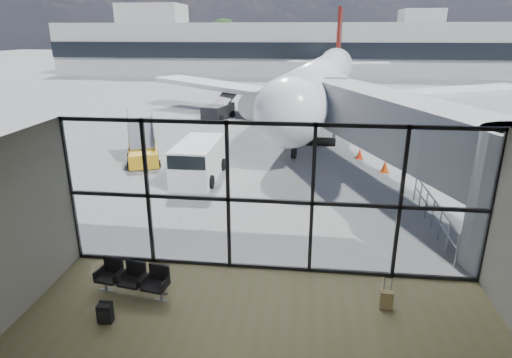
% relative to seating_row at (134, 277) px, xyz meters
% --- Properties ---
extents(ground, '(220.00, 220.00, 0.00)m').
position_rel_seating_row_xyz_m(ground, '(3.52, 41.70, -0.51)').
color(ground, slate).
rests_on(ground, ground).
extents(lounge_shell, '(12.02, 8.01, 4.51)m').
position_rel_seating_row_xyz_m(lounge_shell, '(3.52, -3.10, 2.14)').
color(lounge_shell, '#696842').
rests_on(lounge_shell, ground).
extents(glass_curtain_wall, '(12.10, 0.12, 4.50)m').
position_rel_seating_row_xyz_m(glass_curtain_wall, '(3.52, 1.70, 1.74)').
color(glass_curtain_wall, white).
rests_on(glass_curtain_wall, ground).
extents(jet_bridge, '(8.00, 16.50, 4.33)m').
position_rel_seating_row_xyz_m(jet_bridge, '(8.42, 8.77, 2.25)').
color(jet_bridge, gray).
rests_on(jet_bridge, ground).
extents(apron_railing, '(0.06, 5.46, 1.11)m').
position_rel_seating_row_xyz_m(apron_railing, '(9.12, 5.20, 0.21)').
color(apron_railing, gray).
rests_on(apron_railing, ground).
extents(far_terminal, '(80.00, 12.20, 11.00)m').
position_rel_seating_row_xyz_m(far_terminal, '(2.93, 63.67, 3.70)').
color(far_terminal, '#A2A29E').
rests_on(far_terminal, ground).
extents(tree_0, '(4.95, 4.95, 7.12)m').
position_rel_seating_row_xyz_m(tree_0, '(-41.48, 73.70, 4.12)').
color(tree_0, '#382619').
rests_on(tree_0, ground).
extents(tree_1, '(5.61, 5.61, 8.07)m').
position_rel_seating_row_xyz_m(tree_1, '(-35.48, 73.70, 4.75)').
color(tree_1, '#382619').
rests_on(tree_1, ground).
extents(tree_2, '(6.27, 6.27, 9.03)m').
position_rel_seating_row_xyz_m(tree_2, '(-29.48, 73.70, 5.37)').
color(tree_2, '#382619').
rests_on(tree_2, ground).
extents(tree_3, '(4.95, 4.95, 7.12)m').
position_rel_seating_row_xyz_m(tree_3, '(-23.48, 73.70, 4.12)').
color(tree_3, '#382619').
rests_on(tree_3, ground).
extents(tree_4, '(5.61, 5.61, 8.07)m').
position_rel_seating_row_xyz_m(tree_4, '(-17.48, 73.70, 4.75)').
color(tree_4, '#382619').
rests_on(tree_4, ground).
extents(tree_5, '(6.27, 6.27, 9.03)m').
position_rel_seating_row_xyz_m(tree_5, '(-11.48, 73.70, 5.37)').
color(tree_5, '#382619').
rests_on(tree_5, ground).
extents(seating_row, '(2.06, 0.88, 0.91)m').
position_rel_seating_row_xyz_m(seating_row, '(0.00, 0.00, 0.00)').
color(seating_row, gray).
rests_on(seating_row, ground).
extents(backpack, '(0.36, 0.33, 0.53)m').
position_rel_seating_row_xyz_m(backpack, '(-0.25, -1.27, -0.25)').
color(backpack, black).
rests_on(backpack, ground).
extents(suitcase, '(0.35, 0.27, 0.89)m').
position_rel_seating_row_xyz_m(suitcase, '(6.68, 0.09, -0.24)').
color(suitcase, olive).
rests_on(suitcase, ground).
extents(airliner, '(31.27, 36.40, 9.40)m').
position_rel_seating_row_xyz_m(airliner, '(5.74, 27.54, 2.36)').
color(airliner, white).
rests_on(airliner, ground).
extents(service_van, '(2.04, 4.14, 1.80)m').
position_rel_seating_row_xyz_m(service_van, '(-0.62, 9.56, 0.42)').
color(service_van, white).
rests_on(service_van, ground).
extents(belt_loader, '(2.50, 4.51, 1.97)m').
position_rel_seating_row_xyz_m(belt_loader, '(-2.66, 24.60, 0.16)').
color(belt_loader, black).
rests_on(belt_loader, ground).
extents(mobile_stairs, '(2.51, 3.43, 2.20)m').
position_rel_seating_row_xyz_m(mobile_stairs, '(-4.22, 11.77, 0.02)').
color(mobile_stairs, orange).
rests_on(mobile_stairs, ground).
extents(traffic_cone_a, '(0.40, 0.40, 0.57)m').
position_rel_seating_row_xyz_m(traffic_cone_a, '(-0.48, 13.23, -0.24)').
color(traffic_cone_a, '#EB490C').
rests_on(traffic_cone_a, ground).
extents(traffic_cone_b, '(0.41, 0.41, 0.58)m').
position_rel_seating_row_xyz_m(traffic_cone_b, '(7.52, 14.07, -0.23)').
color(traffic_cone_b, red).
rests_on(traffic_cone_b, ground).
extents(traffic_cone_c, '(0.43, 0.43, 0.62)m').
position_rel_seating_row_xyz_m(traffic_cone_c, '(8.52, 11.71, -0.21)').
color(traffic_cone_c, '#DF440B').
rests_on(traffic_cone_c, ground).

